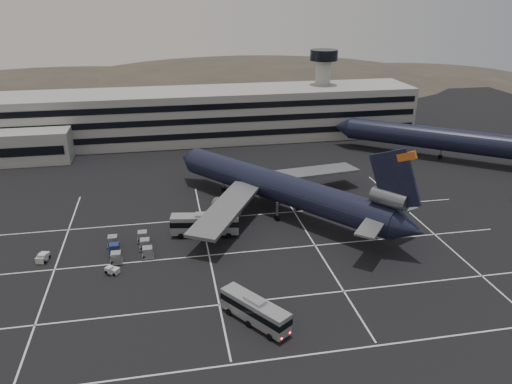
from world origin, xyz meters
The scene contains 11 objects.
ground centered at (0.00, 0.00, 0.00)m, with size 260.00×260.00×0.00m, color black.
lane_markings centered at (0.95, 0.72, 0.01)m, with size 90.00×55.62×0.01m.
terminal centered at (-2.95, 71.14, 6.93)m, with size 125.00×26.00×24.00m.
hills centered at (17.99, 170.00, -12.07)m, with size 352.00×180.00×44.00m.
trijet_main centered at (9.48, 17.87, 5.25)m, with size 40.31×48.84×18.08m.
trijet_far centered at (57.63, 41.94, 5.43)m, with size 48.59×40.60×18.08m.
bus_near centered at (-1.89, -14.80, 2.05)m, with size 8.11×10.10×3.75m.
bus_far centered at (-5.92, 11.28, 2.29)m, with size 12.13×4.61×4.18m.
tug_a centered at (-32.24, 7.00, 0.69)m, with size 1.99×2.70×1.56m.
tug_b centered at (-20.99, 1.18, 0.60)m, with size 2.42×2.25×1.34m.
uld_cluster centered at (-18.68, 7.70, 0.89)m, with size 8.01×9.08×1.83m.
Camera 1 is at (-11.75, -67.49, 40.44)m, focal length 35.00 mm.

